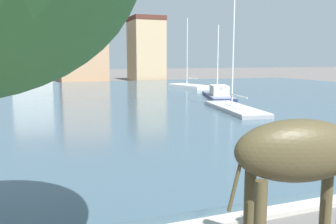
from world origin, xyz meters
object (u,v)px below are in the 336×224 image
object	(u,v)px
sailboat_navy	(217,95)
sailboat_white	(186,87)
sailboat_grey	(231,109)
giraffe_statue	(308,157)

from	to	relation	value
sailboat_navy	sailboat_white	distance (m)	11.93
sailboat_grey	giraffe_statue	bearing A→B (deg)	-118.01
giraffe_statue	sailboat_grey	world-z (taller)	sailboat_grey
sailboat_grey	sailboat_navy	bearing A→B (deg)	67.92
giraffe_statue	sailboat_white	bearing A→B (deg)	68.59
giraffe_statue	sailboat_navy	bearing A→B (deg)	63.69
giraffe_statue	sailboat_navy	xyz separation A→B (m)	(13.49, 27.27, -2.14)
giraffe_statue	sailboat_white	size ratio (longest dim) A/B	0.56
giraffe_statue	sailboat_white	world-z (taller)	sailboat_white
sailboat_white	giraffe_statue	bearing A→B (deg)	-111.41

